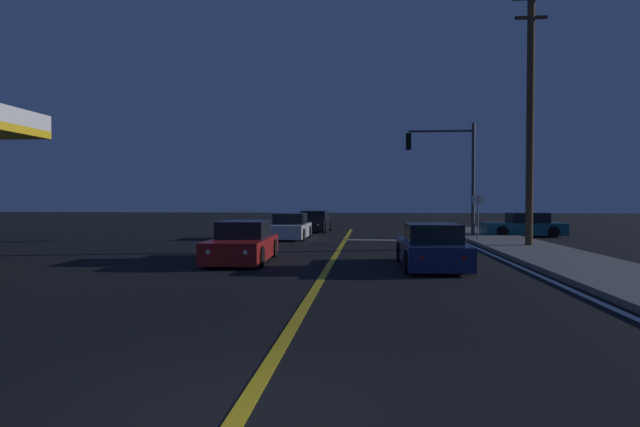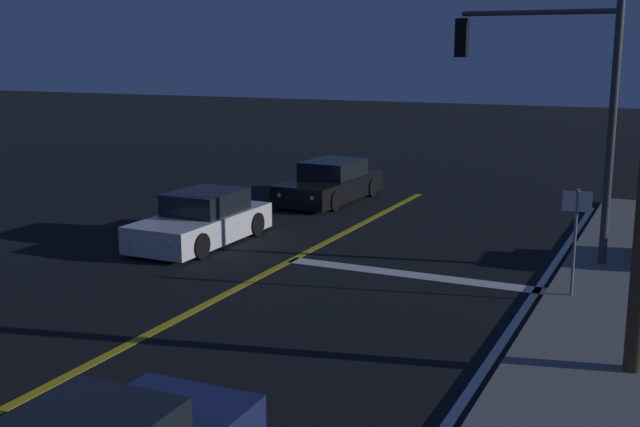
# 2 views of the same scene
# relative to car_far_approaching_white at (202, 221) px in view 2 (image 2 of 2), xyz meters

# --- Properties ---
(stop_bar) EXTENTS (6.05, 0.50, 0.01)m
(stop_bar) POSITION_rel_car_far_approaching_white_xyz_m (5.97, -0.61, -0.58)
(stop_bar) COLOR white
(stop_bar) RESTS_ON ground
(car_far_approaching_white) EXTENTS (1.94, 4.42, 1.34)m
(car_far_approaching_white) POSITION_rel_car_far_approaching_white_xyz_m (0.00, 0.00, 0.00)
(car_far_approaching_white) COLOR silver
(car_far_approaching_white) RESTS_ON ground
(car_side_waiting_black) EXTENTS (2.14, 4.73, 1.34)m
(car_side_waiting_black) POSITION_rel_car_far_approaching_white_xyz_m (0.59, 6.82, 0.00)
(car_side_waiting_black) COLOR black
(car_side_waiting_black) RESTS_ON ground
(traffic_signal_near_right) EXTENTS (3.71, 0.28, 6.20)m
(traffic_signal_near_right) POSITION_rel_car_far_approaching_white_xyz_m (8.54, 1.69, 3.52)
(traffic_signal_near_right) COLOR #38383D
(traffic_signal_near_right) RESTS_ON ground
(street_sign_corner) EXTENTS (0.56, 0.08, 2.31)m
(street_sign_corner) POSITION_rel_car_far_approaching_white_xyz_m (9.50, -1.11, 0.98)
(street_sign_corner) COLOR slate
(street_sign_corner) RESTS_ON ground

